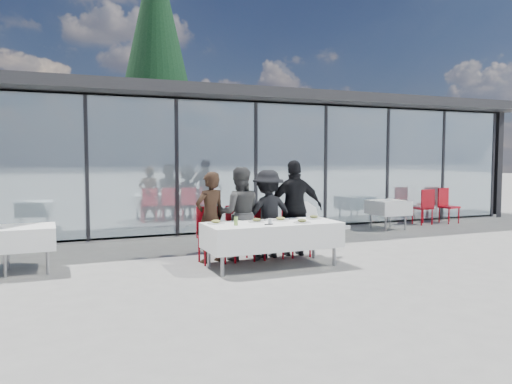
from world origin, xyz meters
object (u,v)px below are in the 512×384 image
Objects in this scene: plate_extra at (302,221)px; juice_bottle at (236,221)px; spare_table_left at (27,238)px; folded_eyeglasses at (269,224)px; spare_chair_b at (425,205)px; diner_chair_a at (210,232)px; spare_table_right at (388,208)px; plate_b at (257,221)px; diner_b at (239,214)px; diner_chair_b at (239,230)px; diner_d at (295,208)px; dining_table at (272,235)px; lounger at (318,221)px; spare_chair_a at (446,204)px; conifer_tree at (156,53)px; diner_chair_c at (268,228)px; plate_d at (314,217)px; plate_a at (216,222)px; diner_a at (210,217)px; diner_chair_d at (295,227)px; diner_c at (268,214)px; plate_c at (281,219)px.

juice_bottle is (-1.12, 0.13, 0.05)m from plate_extra.
spare_table_left is at bearing 161.67° from plate_extra.
spare_chair_b reaches higher than folded_eyeglasses.
diner_chair_a is 1.13× the size of spare_table_right.
plate_b is 6.92m from spare_chair_b.
diner_b reaches higher than diner_chair_b.
dining_table is at bearing 52.97° from diner_d.
lounger is (2.98, 2.39, -0.28)m from diner_chair_b.
dining_table is 7.60m from spare_chair_a.
conifer_tree reaches higher than spare_chair_b.
dining_table is at bearing -152.40° from spare_chair_b.
diner_chair_c is at bearing 51.72° from plate_b.
plate_d is 0.61m from plate_extra.
juice_bottle is at bearing -96.12° from conifer_tree.
spare_chair_b is at bearing 25.87° from juice_bottle.
conifer_tree is at bearing 82.67° from plate_a.
diner_b reaches higher than plate_d.
diner_a is at bearing 10.55° from diner_d.
spare_table_right is (3.74, 2.08, 0.02)m from diner_chair_d.
diner_c is 3.45m from lounger.
spare_chair_b is (5.20, 2.40, -0.36)m from diner_d.
spare_table_right is (4.30, 2.09, -0.25)m from diner_c.
diner_chair_c is (0.26, 0.75, -0.00)m from dining_table.
plate_a is at bearing 126.06° from juice_bottle.
plate_c is (0.54, -0.59, -0.06)m from diner_b.
plate_d is 2.03× the size of juice_bottle.
lounger is at bearing 50.67° from plate_c.
diner_chair_b is 6.96× the size of folded_eyeglasses.
diner_d is at bearing -155.23° from spare_chair_b.
diner_chair_c is 0.55× the size of diner_d.
lounger is at bearing 45.98° from plate_b.
plate_a is 1.00× the size of plate_extra.
diner_a is (-0.84, 0.75, 0.26)m from dining_table.
conifer_tree is at bearing 88.94° from plate_extra.
diner_chair_a reaches higher than lounger.
spare_chair_b is at bearing -173.37° from spare_chair_a.
conifer_tree reaches higher than dining_table.
diner_chair_c is 4.06m from spare_table_left.
plate_extra is 2.02× the size of folded_eyeglasses.
spare_chair_a is (6.05, 2.49, 0.00)m from diner_chair_d.
diner_b is 7.60m from spare_chair_a.
spare_chair_a is 12.46m from conifer_tree.
spare_chair_a reaches higher than plate_c.
juice_bottle is 0.54m from folded_eyeglasses.
plate_b is 0.38m from folded_eyeglasses.
plate_extra is 0.33× the size of spare_table_right.
juice_bottle is at bearing -79.33° from diner_chair_a.
diner_d reaches higher than diner_b.
diner_chair_a is 0.90m from plate_b.
juice_bottle is at bearing -137.86° from diner_chair_c.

